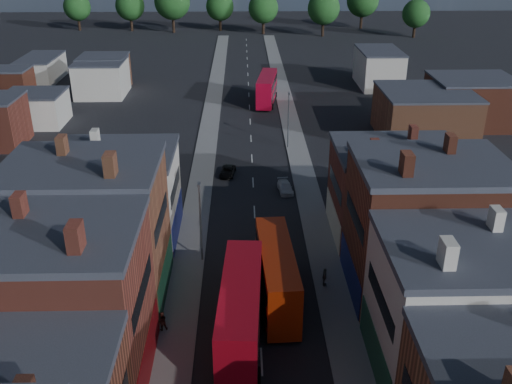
{
  "coord_description": "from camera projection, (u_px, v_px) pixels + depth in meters",
  "views": [
    {
      "loc": [
        -1.2,
        -16.49,
        29.16
      ],
      "look_at": [
        0.0,
        32.97,
        5.79
      ],
      "focal_mm": 40.0,
      "sensor_mm": 36.0,
      "label": 1
    }
  ],
  "objects": [
    {
      "name": "pavement_west",
      "position": [
        202.0,
        176.0,
        72.41
      ],
      "size": [
        3.0,
        200.0,
        0.12
      ],
      "primitive_type": "cube",
      "color": "gray",
      "rests_on": "ground"
    },
    {
      "name": "pavement_east",
      "position": [
        304.0,
        175.0,
        72.7
      ],
      "size": [
        3.0,
        200.0,
        0.12
      ],
      "primitive_type": "cube",
      "color": "gray",
      "rests_on": "ground"
    },
    {
      "name": "lamp_post_2",
      "position": [
        200.0,
        217.0,
        52.38
      ],
      "size": [
        0.25,
        0.7,
        8.12
      ],
      "color": "slate",
      "rests_on": "ground"
    },
    {
      "name": "lamp_post_3",
      "position": [
        288.0,
        116.0,
        79.73
      ],
      "size": [
        0.25,
        0.7,
        8.12
      ],
      "color": "slate",
      "rests_on": "ground"
    },
    {
      "name": "bus_0",
      "position": [
        241.0,
        312.0,
        42.49
      ],
      "size": [
        3.71,
        12.7,
        5.42
      ],
      "rotation": [
        0.0,
        0.0,
        -0.06
      ],
      "color": "red",
      "rests_on": "ground"
    },
    {
      "name": "bus_1",
      "position": [
        277.0,
        274.0,
        47.44
      ],
      "size": [
        3.41,
        11.77,
        5.03
      ],
      "rotation": [
        0.0,
        0.0,
        0.05
      ],
      "color": "red",
      "rests_on": "ground"
    },
    {
      "name": "bus_2",
      "position": [
        267.0,
        88.0,
        100.83
      ],
      "size": [
        4.22,
        11.89,
        5.03
      ],
      "rotation": [
        0.0,
        0.0,
        -0.14
      ],
      "color": "#AD0721",
      "rests_on": "ground"
    },
    {
      "name": "car_2",
      "position": [
        228.0,
        171.0,
        72.61
      ],
      "size": [
        2.23,
        4.0,
        1.06
      ],
      "primitive_type": "imported",
      "rotation": [
        0.0,
        0.0,
        -0.13
      ],
      "color": "black",
      "rests_on": "ground"
    },
    {
      "name": "car_3",
      "position": [
        285.0,
        187.0,
        68.18
      ],
      "size": [
        1.96,
        3.99,
        1.12
      ],
      "primitive_type": "imported",
      "rotation": [
        0.0,
        0.0,
        0.1
      ],
      "color": "silver",
      "rests_on": "ground"
    },
    {
      "name": "ped_1",
      "position": [
        162.0,
        321.0,
        44.64
      ],
      "size": [
        0.9,
        0.66,
        1.65
      ],
      "primitive_type": "imported",
      "rotation": [
        0.0,
        0.0,
        3.45
      ],
      "color": "#42221A",
      "rests_on": "pavement_west"
    },
    {
      "name": "ped_3",
      "position": [
        325.0,
        277.0,
        50.14
      ],
      "size": [
        0.6,
        1.07,
        1.73
      ],
      "primitive_type": "imported",
      "rotation": [
        0.0,
        0.0,
        1.43
      ],
      "color": "#635F55",
      "rests_on": "pavement_east"
    }
  ]
}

